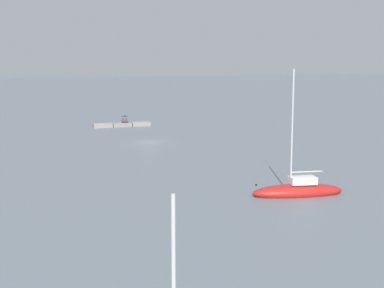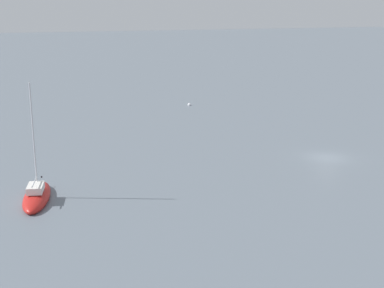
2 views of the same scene
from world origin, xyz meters
TOP-DOWN VIEW (x-y plane):
  - ground_plane at (0.00, 0.00)m, footprint 500.00×500.00m
  - sailboat_red_mid at (-4.53, 30.88)m, footprint 7.82×3.33m
  - mooring_buoy_near at (33.69, 5.88)m, footprint 0.55×0.55m

SIDE VIEW (x-z plane):
  - ground_plane at x=0.00m, z-range 0.00..0.00m
  - mooring_buoy_near at x=33.69m, z-range -0.18..0.37m
  - sailboat_red_mid at x=-4.53m, z-range -4.89..5.64m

